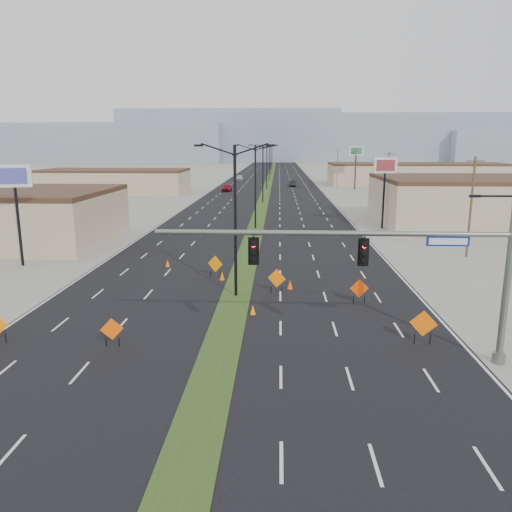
{
  "coord_description": "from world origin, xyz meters",
  "views": [
    {
      "loc": [
        2.83,
        -20.24,
        9.98
      ],
      "look_at": [
        1.44,
        10.12,
        3.2
      ],
      "focal_mm": 35.0,
      "sensor_mm": 36.0,
      "label": 1
    }
  ],
  "objects_px": {
    "car_far": "(239,178)",
    "cone_3": "(168,263)",
    "cone_0": "(253,310)",
    "cone_1": "(222,276)",
    "construction_sign_5": "(423,325)",
    "streetlight_6": "(272,157)",
    "streetlight_5": "(271,159)",
    "construction_sign_1": "(112,330)",
    "construction_sign_4": "(359,289)",
    "pole_sign_east_near": "(385,171)",
    "streetlight_0": "(235,216)",
    "cone_2": "(290,285)",
    "streetlight_1": "(255,184)",
    "streetlight_4": "(269,161)",
    "streetlight_3": "(267,165)",
    "signal_mast": "(405,262)",
    "pole_sign_east_far": "(356,154)",
    "construction_sign_3": "(277,279)",
    "streetlight_2": "(263,172)",
    "pole_sign_west": "(15,185)",
    "car_left": "(227,188)",
    "car_mid": "(293,183)",
    "construction_sign_2": "(215,265)"
  },
  "relations": [
    {
      "from": "streetlight_5",
      "to": "streetlight_6",
      "type": "bearing_deg",
      "value": 90.0
    },
    {
      "from": "car_mid",
      "to": "pole_sign_east_near",
      "type": "xyz_separation_m",
      "value": [
        9.28,
        -62.62,
        6.17
      ]
    },
    {
      "from": "construction_sign_4",
      "to": "pole_sign_east_near",
      "type": "xyz_separation_m",
      "value": [
        7.46,
        30.08,
        5.96
      ]
    },
    {
      "from": "car_left",
      "to": "cone_2",
      "type": "xyz_separation_m",
      "value": [
        12.34,
        -75.97,
        -0.47
      ]
    },
    {
      "from": "cone_2",
      "to": "pole_sign_east_far",
      "type": "height_order",
      "value": "pole_sign_east_far"
    },
    {
      "from": "construction_sign_5",
      "to": "streetlight_6",
      "type": "bearing_deg",
      "value": 109.43
    },
    {
      "from": "streetlight_0",
      "to": "cone_1",
      "type": "height_order",
      "value": "streetlight_0"
    },
    {
      "from": "streetlight_1",
      "to": "streetlight_2",
      "type": "height_order",
      "value": "same"
    },
    {
      "from": "streetlight_5",
      "to": "construction_sign_4",
      "type": "xyz_separation_m",
      "value": [
        8.05,
        -141.26,
        -4.47
      ]
    },
    {
      "from": "streetlight_2",
      "to": "streetlight_4",
      "type": "relative_size",
      "value": 1.0
    },
    {
      "from": "streetlight_5",
      "to": "cone_0",
      "type": "xyz_separation_m",
      "value": [
        1.34,
        -143.75,
        -5.12
      ]
    },
    {
      "from": "pole_sign_west",
      "to": "construction_sign_3",
      "type": "bearing_deg",
      "value": -34.11
    },
    {
      "from": "construction_sign_5",
      "to": "streetlight_5",
      "type": "bearing_deg",
      "value": 110.06
    },
    {
      "from": "streetlight_5",
      "to": "pole_sign_west",
      "type": "xyz_separation_m",
      "value": [
        -18.8,
        -132.12,
        1.4
      ]
    },
    {
      "from": "construction_sign_2",
      "to": "pole_sign_west",
      "type": "height_order",
      "value": "pole_sign_west"
    },
    {
      "from": "car_far",
      "to": "construction_sign_1",
      "type": "distance_m",
      "value": 120.72
    },
    {
      "from": "construction_sign_3",
      "to": "cone_0",
      "type": "xyz_separation_m",
      "value": [
        -1.4,
        -4.44,
        -0.72
      ]
    },
    {
      "from": "signal_mast",
      "to": "cone_0",
      "type": "relative_size",
      "value": 27.65
    },
    {
      "from": "car_far",
      "to": "construction_sign_4",
      "type": "xyz_separation_m",
      "value": [
        16.56,
        -112.97,
        0.22
      ]
    },
    {
      "from": "streetlight_3",
      "to": "streetlight_4",
      "type": "distance_m",
      "value": 28.0
    },
    {
      "from": "streetlight_0",
      "to": "streetlight_5",
      "type": "relative_size",
      "value": 1.0
    },
    {
      "from": "construction_sign_3",
      "to": "car_mid",
      "type": "bearing_deg",
      "value": 110.53
    },
    {
      "from": "cone_0",
      "to": "cone_1",
      "type": "height_order",
      "value": "cone_1"
    },
    {
      "from": "streetlight_0",
      "to": "streetlight_6",
      "type": "distance_m",
      "value": 168.0
    },
    {
      "from": "car_left",
      "to": "pole_sign_west",
      "type": "xyz_separation_m",
      "value": [
        -10.15,
        -69.9,
        6.01
      ]
    },
    {
      "from": "signal_mast",
      "to": "pole_sign_east_far",
      "type": "xyz_separation_m",
      "value": [
        11.72,
        93.95,
        3.19
      ]
    },
    {
      "from": "cone_0",
      "to": "cone_3",
      "type": "xyz_separation_m",
      "value": [
        -7.77,
        11.72,
        0.0
      ]
    },
    {
      "from": "construction_sign_2",
      "to": "streetlight_3",
      "type": "bearing_deg",
      "value": 112.3
    },
    {
      "from": "car_far",
      "to": "construction_sign_2",
      "type": "relative_size",
      "value": 2.96
    },
    {
      "from": "construction_sign_4",
      "to": "pole_sign_east_near",
      "type": "bearing_deg",
      "value": 70.55
    },
    {
      "from": "streetlight_0",
      "to": "cone_2",
      "type": "bearing_deg",
      "value": 26.23
    },
    {
      "from": "car_far",
      "to": "cone_3",
      "type": "relative_size",
      "value": 8.44
    },
    {
      "from": "cone_3",
      "to": "construction_sign_1",
      "type": "bearing_deg",
      "value": -86.83
    },
    {
      "from": "cone_0",
      "to": "cone_1",
      "type": "relative_size",
      "value": 0.89
    },
    {
      "from": "streetlight_5",
      "to": "construction_sign_1",
      "type": "xyz_separation_m",
      "value": [
        -5.49,
        -148.97,
        -4.53
      ]
    },
    {
      "from": "car_far",
      "to": "pole_sign_east_near",
      "type": "height_order",
      "value": "pole_sign_east_near"
    },
    {
      "from": "streetlight_0",
      "to": "streetlight_1",
      "type": "distance_m",
      "value": 28.0
    },
    {
      "from": "streetlight_3",
      "to": "streetlight_4",
      "type": "relative_size",
      "value": 1.0
    },
    {
      "from": "streetlight_4",
      "to": "car_left",
      "type": "height_order",
      "value": "streetlight_4"
    },
    {
      "from": "streetlight_6",
      "to": "streetlight_1",
      "type": "bearing_deg",
      "value": -90.0
    },
    {
      "from": "construction_sign_3",
      "to": "pole_sign_east_far",
      "type": "distance_m",
      "value": 85.36
    },
    {
      "from": "streetlight_2",
      "to": "cone_2",
      "type": "relative_size",
      "value": 15.18
    },
    {
      "from": "car_left",
      "to": "pole_sign_east_near",
      "type": "relative_size",
      "value": 0.55
    },
    {
      "from": "construction_sign_1",
      "to": "construction_sign_3",
      "type": "xyz_separation_m",
      "value": [
        8.23,
        9.66,
        0.13
      ]
    },
    {
      "from": "streetlight_0",
      "to": "construction_sign_2",
      "type": "relative_size",
      "value": 5.89
    },
    {
      "from": "pole_sign_east_near",
      "to": "streetlight_3",
      "type": "bearing_deg",
      "value": 98.95
    },
    {
      "from": "streetlight_4",
      "to": "cone_2",
      "type": "height_order",
      "value": "streetlight_4"
    },
    {
      "from": "streetlight_2",
      "to": "pole_sign_west",
      "type": "distance_m",
      "value": 51.68
    },
    {
      "from": "pole_sign_east_far",
      "to": "cone_1",
      "type": "bearing_deg",
      "value": -109.97
    },
    {
      "from": "signal_mast",
      "to": "construction_sign_4",
      "type": "distance_m",
      "value": 9.56
    }
  ]
}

